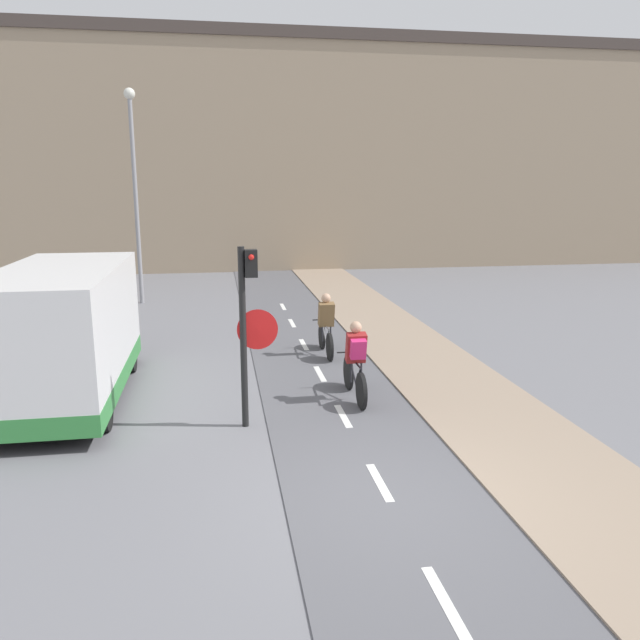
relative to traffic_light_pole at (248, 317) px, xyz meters
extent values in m
plane|color=slate|center=(1.61, -2.87, -1.87)|extent=(120.00, 120.00, 0.00)
cube|color=#56565B|center=(1.61, -2.87, -1.86)|extent=(2.68, 60.00, 0.02)
cube|color=white|center=(1.61, -4.87, -1.85)|extent=(0.12, 1.10, 0.00)
cube|color=white|center=(1.61, -2.37, -1.85)|extent=(0.12, 1.10, 0.00)
cube|color=white|center=(1.61, 0.13, -1.85)|extent=(0.12, 1.10, 0.00)
cube|color=white|center=(1.61, 2.63, -1.85)|extent=(0.12, 1.10, 0.00)
cube|color=white|center=(1.61, 5.13, -1.85)|extent=(0.12, 1.10, 0.00)
cube|color=white|center=(1.61, 7.63, -1.85)|extent=(0.12, 1.10, 0.00)
cube|color=white|center=(1.61, 10.13, -1.85)|extent=(0.12, 1.10, 0.00)
cube|color=gray|center=(4.16, -2.87, -1.85)|extent=(2.40, 60.00, 0.05)
cube|color=gray|center=(1.61, 21.35, 3.21)|extent=(60.00, 5.00, 10.17)
cube|color=#473D38|center=(1.61, 21.35, 8.55)|extent=(60.00, 5.20, 0.50)
cylinder|color=black|center=(-0.09, 0.00, -0.37)|extent=(0.11, 0.11, 3.02)
cube|color=black|center=(0.07, 0.00, 0.87)|extent=(0.20, 0.20, 0.44)
sphere|color=red|center=(0.07, -0.11, 0.98)|extent=(0.09, 0.09, 0.09)
cone|color=red|center=(0.15, 0.00, -0.22)|extent=(0.67, 0.01, 0.67)
cone|color=silver|center=(0.15, 0.00, -0.22)|extent=(0.60, 0.02, 0.60)
cylinder|color=gray|center=(-3.05, 11.69, 1.47)|extent=(0.14, 0.14, 6.68)
sphere|color=silver|center=(-3.05, 11.69, 4.92)|extent=(0.36, 0.36, 0.36)
cylinder|color=black|center=(2.02, 0.47, -1.54)|extent=(0.07, 0.67, 0.67)
cylinder|color=black|center=(2.02, 1.61, -1.54)|extent=(0.07, 0.67, 0.67)
cylinder|color=black|center=(2.02, 1.26, -1.36)|extent=(0.04, 0.72, 0.42)
cylinder|color=black|center=(2.02, 0.73, -1.34)|extent=(0.04, 0.38, 0.44)
cylinder|color=black|center=(2.02, 1.08, -1.15)|extent=(0.04, 1.06, 0.07)
cylinder|color=black|center=(2.02, 0.69, -1.55)|extent=(0.04, 0.43, 0.05)
cylinder|color=black|center=(2.02, 1.61, -1.12)|extent=(0.46, 0.03, 0.03)
cube|color=maroon|center=(2.02, 0.96, -0.85)|extent=(0.36, 0.31, 0.59)
sphere|color=tan|center=(2.02, 1.00, -0.47)|extent=(0.22, 0.22, 0.22)
cylinder|color=#232328|center=(1.92, 0.92, -1.29)|extent=(0.04, 0.07, 0.42)
cylinder|color=#232328|center=(2.12, 0.92, -1.29)|extent=(0.04, 0.07, 0.42)
cube|color=#DB286B|center=(2.02, 0.78, -0.83)|extent=(0.28, 0.23, 0.39)
cylinder|color=black|center=(2.01, 3.64, -1.55)|extent=(0.07, 0.65, 0.65)
cylinder|color=black|center=(2.01, 4.73, -1.55)|extent=(0.07, 0.65, 0.65)
cylinder|color=slate|center=(2.01, 4.39, -1.38)|extent=(0.04, 0.70, 0.41)
cylinder|color=slate|center=(2.01, 3.89, -1.36)|extent=(0.04, 0.36, 0.43)
cylinder|color=slate|center=(2.01, 4.22, -1.17)|extent=(0.04, 1.01, 0.07)
cylinder|color=slate|center=(2.01, 3.85, -1.56)|extent=(0.04, 0.42, 0.05)
cylinder|color=black|center=(2.01, 4.73, -1.14)|extent=(0.46, 0.03, 0.03)
cube|color=brown|center=(2.01, 4.10, -0.88)|extent=(0.36, 0.31, 0.59)
sphere|color=tan|center=(2.01, 4.14, -0.50)|extent=(0.22, 0.22, 0.22)
cylinder|color=#232328|center=(1.91, 4.07, -1.31)|extent=(0.04, 0.07, 0.41)
cylinder|color=#232328|center=(2.11, 4.07, -1.31)|extent=(0.04, 0.07, 0.41)
cube|color=silver|center=(-3.31, 1.86, -0.50)|extent=(2.06, 5.16, 2.26)
cube|color=#33843D|center=(-3.31, 1.86, -1.45)|extent=(2.07, 5.17, 0.36)
cube|color=black|center=(-3.31, 4.41, -0.11)|extent=(1.86, 0.04, 0.70)
cylinder|color=black|center=(-4.24, 3.53, -1.52)|extent=(0.18, 0.70, 0.70)
cylinder|color=black|center=(-2.38, 3.53, -1.52)|extent=(0.18, 0.70, 0.70)
cylinder|color=black|center=(-2.38, 0.18, -1.52)|extent=(0.18, 0.70, 0.70)
camera|label=1|loc=(-0.45, -9.93, 2.12)|focal=35.00mm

